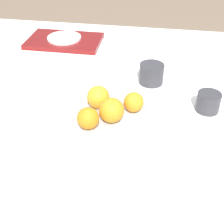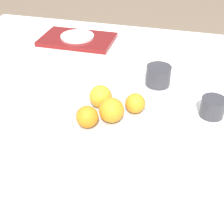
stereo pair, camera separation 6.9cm
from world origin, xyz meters
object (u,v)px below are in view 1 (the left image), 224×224
serving_tray (65,41)px  cup_1 (208,102)px  orange_1 (88,118)px  napkin (2,133)px  orange_2 (134,102)px  side_plate (64,38)px  cup_2 (151,74)px  fruit_platter (112,122)px  orange_3 (98,97)px  orange_0 (112,110)px

serving_tray → cup_1: 0.75m
orange_1 → napkin: (-0.25, -0.05, -0.05)m
cup_1 → napkin: size_ratio=0.59×
orange_2 → side_plate: (-0.38, 0.51, -0.03)m
orange_1 → cup_2: size_ratio=0.73×
side_plate → serving_tray: bearing=0.0°
fruit_platter → napkin: fruit_platter is taller
fruit_platter → orange_3: bearing=130.4°
side_plate → napkin: bearing=-89.1°
orange_0 → cup_2: size_ratio=0.84×
orange_0 → fruit_platter: bearing=56.2°
orange_2 → cup_2: bearing=79.2°
serving_tray → side_plate: side_plate is taller
orange_1 → serving_tray: orange_1 is taller
orange_0 → side_plate: (-0.32, 0.57, -0.03)m
orange_3 → napkin: (-0.25, -0.16, -0.05)m
orange_2 → serving_tray: orange_2 is taller
orange_0 → orange_1: 0.07m
napkin → orange_2: bearing=23.2°
orange_0 → napkin: bearing=-163.0°
fruit_platter → orange_0: bearing=-123.8°
fruit_platter → napkin: size_ratio=2.10×
orange_1 → napkin: bearing=-168.3°
serving_tray → cup_1: (0.61, -0.44, 0.02)m
side_plate → cup_1: 0.75m
fruit_platter → cup_2: cup_2 is taller
side_plate → cup_2: 0.51m
serving_tray → side_plate: 0.02m
fruit_platter → orange_2: size_ratio=4.28×
fruit_platter → serving_tray: fruit_platter is taller
fruit_platter → serving_tray: bearing=119.1°
fruit_platter → serving_tray: 0.66m
napkin → cup_2: bearing=42.5°
fruit_platter → cup_2: 0.30m
orange_3 → cup_1: size_ratio=0.96×
orange_1 → serving_tray: 0.67m
fruit_platter → napkin: bearing=-162.8°
cup_1 → napkin: cup_1 is taller
orange_0 → orange_1: (-0.06, -0.04, -0.01)m
orange_2 → side_plate: size_ratio=0.40×
orange_0 → orange_3: bearing=129.3°
orange_1 → side_plate: bearing=112.6°
cup_2 → serving_tray: bearing=144.7°
cup_2 → napkin: cup_2 is taller
orange_0 → cup_2: 0.30m
orange_3 → napkin: size_ratio=0.57×
fruit_platter → cup_2: size_ratio=3.00×
orange_0 → orange_2: 0.09m
orange_0 → orange_3: 0.08m
side_plate → cup_2: bearing=-35.3°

